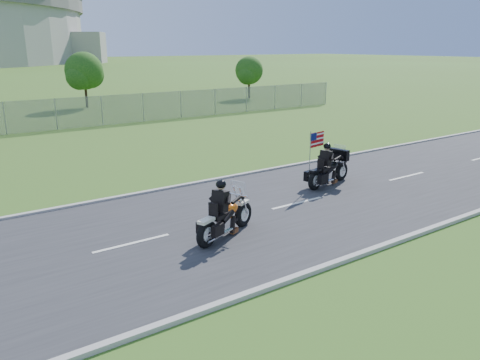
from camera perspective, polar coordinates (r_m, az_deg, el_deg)
ground at (r=14.06m, az=-5.42°, el=-5.97°), size 420.00×420.00×0.00m
road at (r=14.06m, az=-5.42°, el=-5.90°), size 120.00×8.00×0.04m
curb_north at (r=17.50m, az=-11.93°, el=-1.60°), size 120.00×0.18×0.12m
curb_south at (r=11.00m, az=5.21°, el=-12.29°), size 120.00×0.18×0.12m
tree_fence_near at (r=43.32m, az=-18.42°, el=12.29°), size 3.52×3.28×4.75m
tree_fence_far at (r=48.64m, az=1.13°, el=13.03°), size 3.08×2.87×4.20m
motorcycle_lead at (r=13.23m, az=-1.85°, el=-4.79°), size 2.48×1.29×1.76m
motorcycle_follow at (r=18.40m, az=10.76°, el=1.09°), size 2.56×1.04×2.15m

